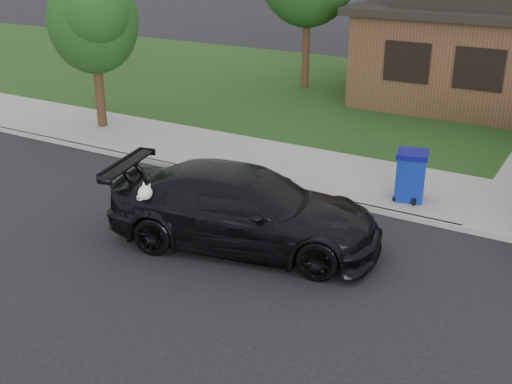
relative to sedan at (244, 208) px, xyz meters
The scene contains 7 objects.
ground 1.11m from the sedan, 109.09° to the right, with size 120.00×120.00×0.00m, color black.
sidewalk 4.30m from the sedan, 93.60° to the left, with size 60.00×3.00×0.12m, color gray.
curb 2.83m from the sedan, 95.56° to the left, with size 60.00×0.12×0.12m, color gray.
lawn 12.25m from the sedan, 91.25° to the left, with size 60.00×13.00×0.13m, color #193814.
sedan is the anchor object (origin of this frame).
recycling_bin 4.13m from the sedan, 59.26° to the left, with size 0.79×0.79×1.10m.
tree_2 9.15m from the sedan, 150.41° to the left, with size 2.73×2.60×4.59m.
Camera 1 is at (6.09, -8.70, 5.63)m, focal length 45.00 mm.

